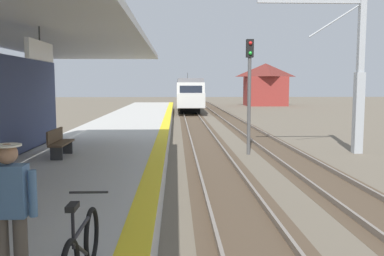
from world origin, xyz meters
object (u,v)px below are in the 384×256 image
object	(u,v)px
commuter_person	(10,211)
rail_signal_post	(249,84)
catenary_pylon_far_side	(353,76)
distant_trackside_house	(265,84)
approaching_train	(188,93)
platform_bench	(59,142)
bicycle_beside_commuter	(82,250)

from	to	relation	value
commuter_person	rail_signal_post	distance (m)	15.28
catenary_pylon_far_side	distant_trackside_house	size ratio (longest dim) A/B	1.14
approaching_train	rail_signal_post	world-z (taller)	rail_signal_post
approaching_train	platform_bench	size ratio (longest dim) A/B	12.25
platform_bench	commuter_person	bearing A→B (deg)	-77.67
approaching_train	bicycle_beside_commuter	xyz separation A→B (m)	(-2.64, -47.07, -0.88)
distant_trackside_house	catenary_pylon_far_side	bearing A→B (deg)	-97.06
commuter_person	distant_trackside_house	world-z (taller)	distant_trackside_house
distant_trackside_house	bicycle_beside_commuter	bearing A→B (deg)	-104.11
bicycle_beside_commuter	rail_signal_post	bearing A→B (deg)	72.65
approaching_train	bicycle_beside_commuter	size ratio (longest dim) A/B	10.77
commuter_person	rail_signal_post	size ratio (longest dim) A/B	0.32
commuter_person	catenary_pylon_far_side	bearing A→B (deg)	55.69
catenary_pylon_far_side	platform_bench	xyz separation A→B (m)	(-11.85, -5.68, -2.23)
bicycle_beside_commuter	platform_bench	distance (m)	8.98
commuter_person	platform_bench	size ratio (longest dim) A/B	1.04
commuter_person	platform_bench	distance (m)	9.07
approaching_train	catenary_pylon_far_side	distance (m)	33.48
catenary_pylon_far_side	rail_signal_post	bearing A→B (deg)	-177.74
approaching_train	commuter_person	xyz separation A→B (m)	(-3.33, -47.33, -0.34)
approaching_train	distant_trackside_house	world-z (taller)	distant_trackside_house
rail_signal_post	catenary_pylon_far_side	world-z (taller)	catenary_pylon_far_side
bicycle_beside_commuter	rail_signal_post	world-z (taller)	rail_signal_post
approaching_train	bicycle_beside_commuter	bearing A→B (deg)	-93.21
platform_bench	catenary_pylon_far_side	bearing A→B (deg)	25.62
distant_trackside_house	rail_signal_post	bearing A→B (deg)	-103.06
rail_signal_post	catenary_pylon_far_side	xyz separation A→B (m)	(4.83, 0.19, 0.41)
bicycle_beside_commuter	rail_signal_post	distance (m)	14.88
approaching_train	platform_bench	bearing A→B (deg)	-97.79
catenary_pylon_far_side	distant_trackside_house	xyz separation A→B (m)	(5.47, 44.21, -0.27)
rail_signal_post	distant_trackside_house	distance (m)	45.58
bicycle_beside_commuter	platform_bench	xyz separation A→B (m)	(-2.62, 8.59, 0.08)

